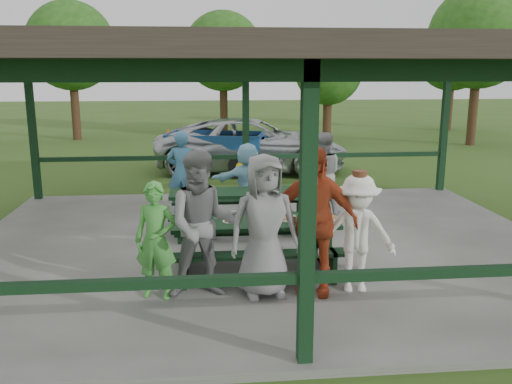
{
  "coord_description": "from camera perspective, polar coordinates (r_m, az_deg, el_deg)",
  "views": [
    {
      "loc": [
        -0.98,
        -8.76,
        3.02
      ],
      "look_at": [
        -0.16,
        -0.3,
        1.08
      ],
      "focal_mm": 38.0,
      "sensor_mm": 36.0,
      "label": 1
    }
  ],
  "objects": [
    {
      "name": "tree_right",
      "position": [
        23.53,
        22.45,
        14.78
      ],
      "size": [
        3.96,
        3.96,
        6.19
      ],
      "color": "#362415",
      "rests_on": "ground"
    },
    {
      "name": "table_setting",
      "position": [
        7.91,
        -0.3,
        -2.79
      ],
      "size": [
        2.33,
        0.45,
        0.1
      ],
      "color": "white",
      "rests_on": "picnic_table_near"
    },
    {
      "name": "contestant_red",
      "position": [
        7.09,
        6.05,
        -3.08
      ],
      "size": [
        1.24,
        0.79,
        1.96
      ],
      "primitive_type": "imported",
      "rotation": [
        0.0,
        0.0,
        -0.29
      ],
      "color": "#A93E1E",
      "rests_on": "concrete_slab"
    },
    {
      "name": "picnic_table_far",
      "position": [
        9.89,
        -1.37,
        -1.44
      ],
      "size": [
        2.64,
        1.39,
        0.75
      ],
      "color": "black",
      "rests_on": "concrete_slab"
    },
    {
      "name": "pavilion_structure",
      "position": [
        8.82,
        0.86,
        13.83
      ],
      "size": [
        10.6,
        8.6,
        3.24
      ],
      "color": "black",
      "rests_on": "concrete_slab"
    },
    {
      "name": "contestant_green",
      "position": [
        7.09,
        -10.49,
        -5.03
      ],
      "size": [
        0.63,
        0.5,
        1.53
      ],
      "primitive_type": "imported",
      "rotation": [
        0.0,
        0.0,
        -0.26
      ],
      "color": "green",
      "rests_on": "concrete_slab"
    },
    {
      "name": "tree_far_right",
      "position": [
        28.95,
        20.03,
        13.36
      ],
      "size": [
        3.46,
        3.46,
        5.4
      ],
      "color": "#362415",
      "rests_on": "ground"
    },
    {
      "name": "contestant_white_fedora",
      "position": [
        7.28,
        10.59,
        -4.32
      ],
      "size": [
        1.11,
        0.75,
        1.64
      ],
      "rotation": [
        0.0,
        0.0,
        -0.16
      ],
      "color": "white",
      "rests_on": "concrete_slab"
    },
    {
      "name": "ground",
      "position": [
        9.32,
        0.8,
        -6.05
      ],
      "size": [
        90.0,
        90.0,
        0.0
      ],
      "primitive_type": "plane",
      "color": "#35541A",
      "rests_on": "ground"
    },
    {
      "name": "contestant_grey_left",
      "position": [
        6.98,
        -5.6,
        -3.48
      ],
      "size": [
        0.97,
        0.78,
        1.92
      ],
      "primitive_type": "imported",
      "rotation": [
        0.0,
        0.0,
        0.05
      ],
      "color": "gray",
      "rests_on": "concrete_slab"
    },
    {
      "name": "concrete_slab",
      "position": [
        9.3,
        0.8,
        -5.76
      ],
      "size": [
        10.0,
        8.0,
        0.1
      ],
      "primitive_type": "cube",
      "color": "#61615C",
      "rests_on": "ground"
    },
    {
      "name": "tree_left",
      "position": [
        25.24,
        -3.49,
        14.55
      ],
      "size": [
        3.57,
        3.57,
        5.58
      ],
      "color": "#362415",
      "rests_on": "ground"
    },
    {
      "name": "spectator_grey",
      "position": [
        10.97,
        6.95,
        1.88
      ],
      "size": [
        0.9,
        0.75,
        1.69
      ],
      "primitive_type": "imported",
      "rotation": [
        0.0,
        0.0,
        3.0
      ],
      "color": "gray",
      "rests_on": "concrete_slab"
    },
    {
      "name": "tree_mid",
      "position": [
        22.91,
        7.63,
        12.45
      ],
      "size": [
        2.75,
        2.75,
        4.3
      ],
      "color": "#362415",
      "rests_on": "ground"
    },
    {
      "name": "pickup_truck",
      "position": [
        16.29,
        -0.43,
        4.99
      ],
      "size": [
        5.95,
        3.23,
        1.58
      ],
      "primitive_type": "imported",
      "rotation": [
        0.0,
        0.0,
        1.46
      ],
      "color": "silver",
      "rests_on": "ground"
    },
    {
      "name": "farm_trailer",
      "position": [
        15.91,
        -4.27,
        4.22
      ],
      "size": [
        3.73,
        2.09,
        1.29
      ],
      "rotation": [
        0.0,
        0.0,
        -0.21
      ],
      "color": "navy",
      "rests_on": "ground"
    },
    {
      "name": "tree_far_left",
      "position": [
        24.87,
        -18.92,
        14.33
      ],
      "size": [
        3.73,
        3.73,
        5.84
      ],
      "color": "#362415",
      "rests_on": "ground"
    },
    {
      "name": "picnic_table_near",
      "position": [
        7.98,
        -0.03,
        -5.01
      ],
      "size": [
        2.42,
        1.39,
        0.75
      ],
      "color": "black",
      "rests_on": "concrete_slab"
    },
    {
      "name": "contestant_grey_mid",
      "position": [
        6.98,
        0.87,
        -3.6
      ],
      "size": [
        1.0,
        0.73,
        1.88
      ],
      "primitive_type": "imported",
      "rotation": [
        0.0,
        0.0,
        0.15
      ],
      "color": "gray",
      "rests_on": "concrete_slab"
    },
    {
      "name": "spectator_blue",
      "position": [
        11.2,
        -7.8,
        2.09
      ],
      "size": [
        0.68,
        0.51,
        1.7
      ],
      "primitive_type": "imported",
      "rotation": [
        0.0,
        0.0,
        2.96
      ],
      "color": "teal",
      "rests_on": "concrete_slab"
    },
    {
      "name": "spectator_lblue",
      "position": [
        10.63,
        -0.9,
        1.16
      ],
      "size": [
        1.45,
        0.59,
        1.53
      ],
      "primitive_type": "imported",
      "rotation": [
        0.0,
        0.0,
        3.24
      ],
      "color": "#97D2EA",
      "rests_on": "concrete_slab"
    }
  ]
}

